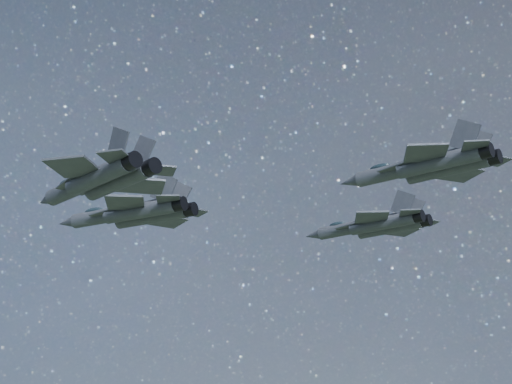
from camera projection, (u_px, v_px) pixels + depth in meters
The scene contains 4 objects.
jet_lead at pixel (135, 213), 91.39m from camera, with size 18.24×12.77×4.60m.
jet_left at pixel (376, 225), 102.16m from camera, with size 17.19×12.22×4.38m.
jet_right at pixel (100, 179), 75.22m from camera, with size 17.89×12.25×4.49m.
jet_slot at pixel (430, 165), 75.75m from camera, with size 16.08×11.38×4.08m.
Camera 1 is at (49.24, -68.82, 131.34)m, focal length 60.00 mm.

